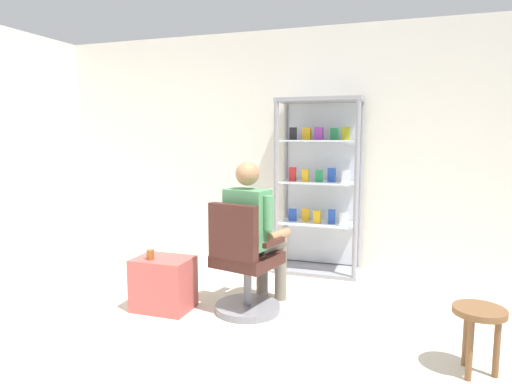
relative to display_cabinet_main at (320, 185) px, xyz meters
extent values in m
cube|color=silver|center=(-0.40, 0.24, 0.38)|extent=(6.00, 0.10, 2.70)
cylinder|color=gray|center=(-0.43, -0.26, -0.02)|extent=(0.05, 0.05, 1.90)
cylinder|color=gray|center=(0.42, -0.26, -0.02)|extent=(0.05, 0.05, 1.90)
cylinder|color=gray|center=(-0.43, 0.14, -0.02)|extent=(0.05, 0.05, 1.90)
cylinder|color=gray|center=(0.42, 0.14, -0.02)|extent=(0.05, 0.05, 1.90)
cube|color=gray|center=(0.00, -0.06, 0.91)|extent=(0.90, 0.45, 0.04)
cube|color=gray|center=(0.00, -0.06, -0.95)|extent=(0.90, 0.45, 0.04)
cube|color=silver|center=(0.00, 0.15, -0.02)|extent=(0.84, 0.02, 1.80)
cube|color=silver|center=(0.00, -0.06, -0.42)|extent=(0.82, 0.39, 0.02)
cube|color=#264CB2|center=(-0.29, -0.06, -0.34)|extent=(0.09, 0.04, 0.13)
cube|color=gold|center=(-0.15, -0.02, -0.34)|extent=(0.08, 0.04, 0.14)
cube|color=gold|center=(0.00, -0.11, -0.34)|extent=(0.08, 0.05, 0.14)
cube|color=#264CB2|center=(0.15, -0.07, -0.33)|extent=(0.08, 0.05, 0.15)
cube|color=silver|center=(0.28, -0.08, -0.35)|extent=(0.09, 0.05, 0.12)
cube|color=silver|center=(0.00, -0.06, 0.03)|extent=(0.82, 0.39, 0.02)
cube|color=red|center=(-0.29, -0.08, 0.12)|extent=(0.08, 0.04, 0.15)
cube|color=gold|center=(-0.14, -0.09, 0.11)|extent=(0.07, 0.04, 0.13)
cube|color=#268C4C|center=(0.01, -0.08, 0.10)|extent=(0.08, 0.05, 0.13)
cube|color=#264CB2|center=(0.13, -0.03, 0.11)|extent=(0.08, 0.06, 0.15)
cube|color=silver|center=(0.29, -0.07, 0.11)|extent=(0.08, 0.04, 0.13)
cube|color=silver|center=(0.00, -0.06, 0.48)|extent=(0.82, 0.39, 0.02)
cube|color=black|center=(-0.28, -0.09, 0.56)|extent=(0.07, 0.04, 0.13)
cube|color=gold|center=(-0.14, -0.05, 0.55)|extent=(0.09, 0.06, 0.13)
cube|color=purple|center=(0.00, -0.09, 0.56)|extent=(0.09, 0.05, 0.13)
cube|color=#268C4C|center=(0.15, -0.02, 0.55)|extent=(0.09, 0.06, 0.13)
cube|color=#999919|center=(0.28, -0.10, 0.56)|extent=(0.09, 0.05, 0.14)
cylinder|color=slate|center=(-0.35, -1.38, -0.94)|extent=(0.56, 0.56, 0.06)
cylinder|color=slate|center=(-0.35, -1.38, -0.73)|extent=(0.07, 0.07, 0.41)
cube|color=#3F1E19|center=(-0.35, -1.38, -0.51)|extent=(0.58, 0.58, 0.10)
cube|color=#3F1E19|center=(-0.40, -1.58, -0.23)|extent=(0.45, 0.18, 0.45)
cube|color=#3F1E19|center=(-0.10, -1.44, -0.33)|extent=(0.11, 0.30, 0.04)
cube|color=#3F1E19|center=(-0.60, -1.32, -0.33)|extent=(0.11, 0.30, 0.04)
cylinder|color=slate|center=(-0.21, -1.21, -0.41)|extent=(0.23, 0.42, 0.14)
cylinder|color=slate|center=(-0.16, -1.01, -0.69)|extent=(0.11, 0.11, 0.56)
cylinder|color=slate|center=(-0.40, -1.16, -0.41)|extent=(0.23, 0.42, 0.14)
cylinder|color=slate|center=(-0.35, -0.97, -0.69)|extent=(0.11, 0.11, 0.56)
cube|color=#4C8C59|center=(-0.35, -1.38, -0.16)|extent=(0.40, 0.30, 0.50)
sphere|color=#99704C|center=(-0.35, -1.38, 0.22)|extent=(0.20, 0.20, 0.20)
cylinder|color=#4C8C59|center=(-0.16, -1.43, -0.09)|extent=(0.09, 0.09, 0.28)
cylinder|color=#99704C|center=(-0.11, -1.25, -0.31)|extent=(0.15, 0.31, 0.08)
cylinder|color=#4C8C59|center=(-0.54, -1.33, -0.09)|extent=(0.09, 0.09, 0.28)
cylinder|color=#99704C|center=(-0.50, -1.16, -0.31)|extent=(0.15, 0.31, 0.08)
cube|color=#B24C47|center=(-1.06, -1.56, -0.74)|extent=(0.49, 0.36, 0.46)
cylinder|color=brown|center=(-1.14, -1.63, -0.47)|extent=(0.07, 0.07, 0.09)
cylinder|color=brown|center=(1.37, -1.88, -0.55)|extent=(0.32, 0.32, 0.04)
cylinder|color=brown|center=(1.48, -1.88, -0.77)|extent=(0.04, 0.04, 0.40)
cylinder|color=brown|center=(1.31, -1.79, -0.77)|extent=(0.04, 0.04, 0.40)
cylinder|color=brown|center=(1.31, -1.98, -0.77)|extent=(0.04, 0.04, 0.40)
camera|label=1|loc=(0.91, -4.87, 0.53)|focal=31.48mm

